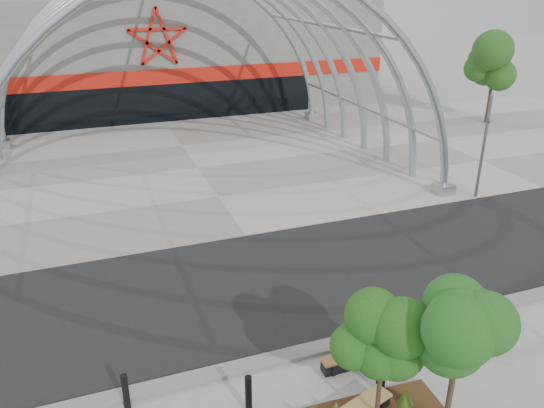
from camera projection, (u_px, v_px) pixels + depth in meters
ground at (321, 343)px, 14.77m from camera, size 140.00×140.00×0.00m
road at (277, 280)px, 17.78m from camera, size 140.00×7.00×0.02m
forecourt at (198, 168)px, 28.12m from camera, size 60.00×17.00×0.04m
kerb at (325, 346)px, 14.53m from camera, size 60.00×0.50×0.12m
arena_building at (144, 50)px, 42.02m from camera, size 34.00×15.24×8.00m
vault_canopy at (198, 168)px, 28.12m from camera, size 20.80×15.80×20.36m
signal_pole at (484, 146)px, 23.47m from camera, size 0.32×0.66×4.72m
street_tree_0 at (384, 344)px, 11.04m from camera, size 1.44×1.44×3.28m
street_tree_1 at (459, 342)px, 10.63m from camera, size 1.56×1.56×3.69m
bench_1 at (354, 360)px, 13.83m from camera, size 1.81×0.40×0.38m
bollard_0 at (126, 392)px, 12.35m from camera, size 0.16×0.16×0.98m
bollard_1 at (249, 394)px, 12.25m from camera, size 0.16×0.16×1.02m
bollard_2 at (381, 370)px, 12.97m from camera, size 0.17×0.17×1.08m
bollard_3 at (382, 376)px, 12.80m from camera, size 0.17×0.17×1.04m
bollard_4 at (465, 328)px, 14.50m from camera, size 0.18×0.18×1.10m
bg_tree_1 at (496, 60)px, 35.24m from camera, size 2.70×2.70×5.91m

